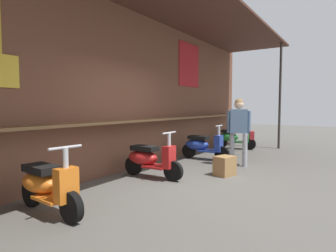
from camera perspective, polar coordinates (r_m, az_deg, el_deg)
ground_plane at (r=5.45m, az=5.77°, el=-11.67°), size 38.00×38.00×0.00m
market_stall_facade at (r=6.36m, az=-9.40°, el=9.54°), size 13.57×2.50×3.77m
scooter_orange at (r=4.32m, az=-23.26°, el=-10.82°), size 0.49×1.40×0.97m
scooter_red at (r=5.90m, az=-3.79°, el=-6.59°), size 0.46×1.40×0.97m
scooter_blue at (r=7.96m, az=6.90°, el=-3.87°), size 0.46×1.40×0.97m
scooter_green at (r=10.13m, az=12.93°, el=-2.27°), size 0.49×1.40×0.97m
shopper_with_handbag at (r=7.17m, az=14.15°, el=0.17°), size 0.44×0.65×1.66m
merchandise_crate at (r=6.20m, az=11.32°, el=-7.86°), size 0.48×0.43×0.41m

